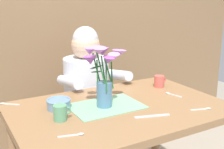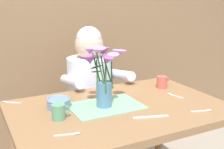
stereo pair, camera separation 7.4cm
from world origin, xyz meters
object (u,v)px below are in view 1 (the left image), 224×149
dinner_knife (152,116)px  ceramic_mug (60,113)px  flower_vase (103,72)px  ceramic_bowl (59,103)px  seated_person (87,101)px  tea_cup (159,81)px

dinner_knife → ceramic_mug: 0.47m
flower_vase → ceramic_bowl: (-0.23, 0.10, -0.17)m
flower_vase → ceramic_bowl: flower_vase is taller
seated_person → flower_vase: 0.70m
ceramic_bowl → dinner_knife: 0.52m
ceramic_bowl → dinner_knife: (0.38, -0.35, -0.03)m
ceramic_bowl → tea_cup: tea_cup is taller
flower_vase → dinner_knife: bearing=-58.7°
ceramic_bowl → ceramic_mug: ceramic_mug is taller
seated_person → flower_vase: (-0.16, -0.57, 0.38)m
seated_person → tea_cup: seated_person is taller
flower_vase → dinner_knife: size_ratio=1.87×
dinner_knife → tea_cup: 0.53m
seated_person → ceramic_bowl: (-0.39, -0.47, 0.21)m
seated_person → tea_cup: (0.35, -0.43, 0.22)m
tea_cup → dinner_knife: bearing=-132.4°
dinner_knife → ceramic_bowl: bearing=155.2°
dinner_knife → tea_cup: (0.35, 0.39, 0.04)m
ceramic_mug → dinner_knife: bearing=-24.0°
seated_person → ceramic_bowl: bearing=-132.6°
ceramic_bowl → dinner_knife: size_ratio=0.72×
flower_vase → ceramic_bowl: bearing=157.5°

